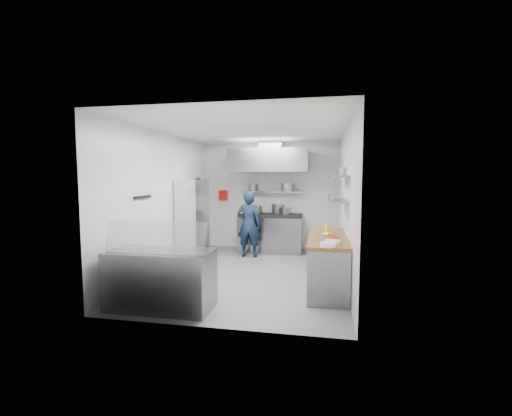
% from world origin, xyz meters
% --- Properties ---
extents(floor, '(5.00, 5.00, 0.00)m').
position_xyz_m(floor, '(0.00, 0.00, 0.00)').
color(floor, '#58585B').
rests_on(floor, ground).
extents(ceiling, '(5.00, 5.00, 0.00)m').
position_xyz_m(ceiling, '(0.00, 0.00, 2.80)').
color(ceiling, silver).
rests_on(ceiling, wall_back).
extents(wall_back, '(3.60, 2.80, 0.02)m').
position_xyz_m(wall_back, '(0.00, 2.50, 1.40)').
color(wall_back, white).
rests_on(wall_back, floor).
extents(wall_front, '(3.60, 2.80, 0.02)m').
position_xyz_m(wall_front, '(0.00, -2.50, 1.40)').
color(wall_front, white).
rests_on(wall_front, floor).
extents(wall_left, '(2.80, 5.00, 0.02)m').
position_xyz_m(wall_left, '(-1.80, 0.00, 1.40)').
color(wall_left, white).
rests_on(wall_left, floor).
extents(wall_right, '(2.80, 5.00, 0.02)m').
position_xyz_m(wall_right, '(1.80, 0.00, 1.40)').
color(wall_right, white).
rests_on(wall_right, floor).
extents(gas_range, '(1.60, 0.80, 0.90)m').
position_xyz_m(gas_range, '(0.10, 2.10, 0.45)').
color(gas_range, gray).
rests_on(gas_range, floor).
extents(cooktop, '(1.57, 0.78, 0.06)m').
position_xyz_m(cooktop, '(0.10, 2.10, 0.93)').
color(cooktop, black).
rests_on(cooktop, gas_range).
extents(stock_pot_left, '(0.31, 0.31, 0.20)m').
position_xyz_m(stock_pot_left, '(-0.30, 2.16, 1.06)').
color(stock_pot_left, slate).
rests_on(stock_pot_left, cooktop).
extents(stock_pot_mid, '(0.33, 0.33, 0.24)m').
position_xyz_m(stock_pot_mid, '(0.24, 2.42, 1.08)').
color(stock_pot_mid, slate).
rests_on(stock_pot_mid, cooktop).
extents(stock_pot_right, '(0.27, 0.27, 0.16)m').
position_xyz_m(stock_pot_right, '(0.47, 2.15, 1.04)').
color(stock_pot_right, slate).
rests_on(stock_pot_right, cooktop).
extents(over_range_shelf, '(1.60, 0.30, 0.04)m').
position_xyz_m(over_range_shelf, '(0.10, 2.34, 1.52)').
color(over_range_shelf, gray).
rests_on(over_range_shelf, wall_back).
extents(shelf_pot_a, '(0.24, 0.24, 0.18)m').
position_xyz_m(shelf_pot_a, '(-0.43, 2.44, 1.63)').
color(shelf_pot_a, slate).
rests_on(shelf_pot_a, over_range_shelf).
extents(shelf_pot_b, '(0.33, 0.33, 0.22)m').
position_xyz_m(shelf_pot_b, '(0.52, 2.13, 1.65)').
color(shelf_pot_b, slate).
rests_on(shelf_pot_b, over_range_shelf).
extents(extractor_hood, '(1.90, 1.15, 0.55)m').
position_xyz_m(extractor_hood, '(0.10, 1.93, 2.30)').
color(extractor_hood, gray).
rests_on(extractor_hood, wall_back).
extents(hood_duct, '(0.55, 0.55, 0.24)m').
position_xyz_m(hood_duct, '(0.10, 2.15, 2.68)').
color(hood_duct, slate).
rests_on(hood_duct, extractor_hood).
extents(red_firebox, '(0.22, 0.10, 0.26)m').
position_xyz_m(red_firebox, '(-1.25, 2.44, 1.42)').
color(red_firebox, red).
rests_on(red_firebox, wall_back).
extents(chef, '(0.58, 0.39, 1.57)m').
position_xyz_m(chef, '(-0.33, 1.39, 0.78)').
color(chef, '#111E35').
rests_on(chef, floor).
extents(wire_rack, '(0.50, 0.90, 1.85)m').
position_xyz_m(wire_rack, '(-1.53, 0.86, 0.93)').
color(wire_rack, silver).
rests_on(wire_rack, floor).
extents(rack_bin_a, '(0.17, 0.21, 0.19)m').
position_xyz_m(rack_bin_a, '(-1.53, 1.11, 0.80)').
color(rack_bin_a, white).
rests_on(rack_bin_a, wire_rack).
extents(rack_bin_b, '(0.14, 0.18, 0.16)m').
position_xyz_m(rack_bin_b, '(-1.53, 1.46, 1.30)').
color(rack_bin_b, yellow).
rests_on(rack_bin_b, wire_rack).
extents(rack_jar, '(0.11, 0.11, 0.18)m').
position_xyz_m(rack_jar, '(-1.48, 1.14, 1.80)').
color(rack_jar, black).
rests_on(rack_jar, wire_rack).
extents(knife_strip, '(0.04, 0.55, 0.05)m').
position_xyz_m(knife_strip, '(-1.78, -0.90, 1.55)').
color(knife_strip, black).
rests_on(knife_strip, wall_left).
extents(prep_counter_base, '(0.62, 2.00, 0.84)m').
position_xyz_m(prep_counter_base, '(1.48, -0.60, 0.42)').
color(prep_counter_base, gray).
rests_on(prep_counter_base, floor).
extents(prep_counter_top, '(0.65, 2.04, 0.06)m').
position_xyz_m(prep_counter_top, '(1.48, -0.60, 0.87)').
color(prep_counter_top, brown).
rests_on(prep_counter_top, prep_counter_base).
extents(plate_stack_a, '(0.22, 0.22, 0.06)m').
position_xyz_m(plate_stack_a, '(1.46, -1.52, 0.93)').
color(plate_stack_a, white).
rests_on(plate_stack_a, prep_counter_top).
extents(plate_stack_b, '(0.22, 0.22, 0.06)m').
position_xyz_m(plate_stack_b, '(1.53, -1.31, 0.93)').
color(plate_stack_b, white).
rests_on(plate_stack_b, prep_counter_top).
extents(copper_pan, '(0.15, 0.15, 0.06)m').
position_xyz_m(copper_pan, '(1.55, -0.74, 0.93)').
color(copper_pan, '#CD6C39').
rests_on(copper_pan, prep_counter_top).
extents(squeeze_bottle, '(0.06, 0.06, 0.18)m').
position_xyz_m(squeeze_bottle, '(1.46, -0.24, 0.99)').
color(squeeze_bottle, yellow).
rests_on(squeeze_bottle, prep_counter_top).
extents(mixing_bowl, '(0.23, 0.23, 0.05)m').
position_xyz_m(mixing_bowl, '(1.48, -0.61, 0.92)').
color(mixing_bowl, white).
rests_on(mixing_bowl, prep_counter_top).
extents(wall_shelf_lower, '(0.30, 1.30, 0.04)m').
position_xyz_m(wall_shelf_lower, '(1.64, -0.30, 1.50)').
color(wall_shelf_lower, gray).
rests_on(wall_shelf_lower, wall_right).
extents(wall_shelf_upper, '(0.30, 1.30, 0.04)m').
position_xyz_m(wall_shelf_upper, '(1.64, -0.30, 1.92)').
color(wall_shelf_upper, gray).
rests_on(wall_shelf_upper, wall_right).
extents(shelf_pot_c, '(0.22, 0.22, 0.10)m').
position_xyz_m(shelf_pot_c, '(1.59, -0.34, 1.57)').
color(shelf_pot_c, slate).
rests_on(shelf_pot_c, wall_shelf_lower).
extents(shelf_pot_d, '(0.26, 0.26, 0.14)m').
position_xyz_m(shelf_pot_d, '(1.78, 0.03, 2.01)').
color(shelf_pot_d, slate).
rests_on(shelf_pot_d, wall_shelf_upper).
extents(display_case, '(1.50, 0.70, 0.85)m').
position_xyz_m(display_case, '(-0.91, -2.00, 0.42)').
color(display_case, gray).
rests_on(display_case, floor).
extents(display_glass, '(1.47, 0.19, 0.42)m').
position_xyz_m(display_glass, '(-0.91, -2.12, 1.07)').
color(display_glass, silver).
rests_on(display_glass, display_case).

